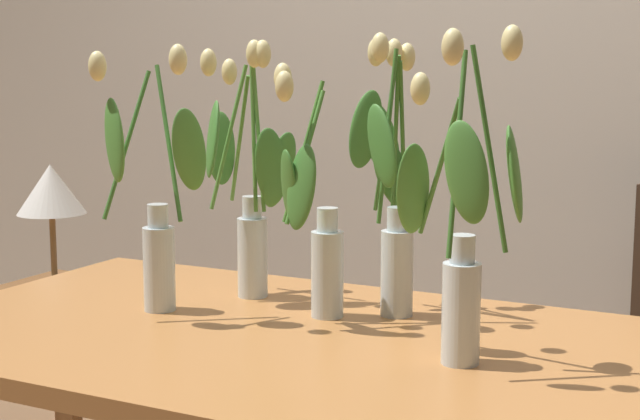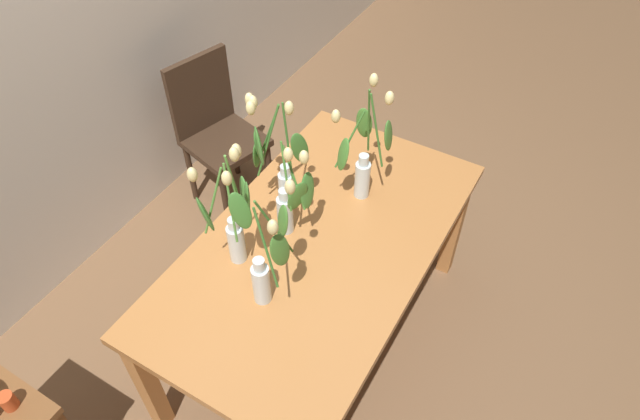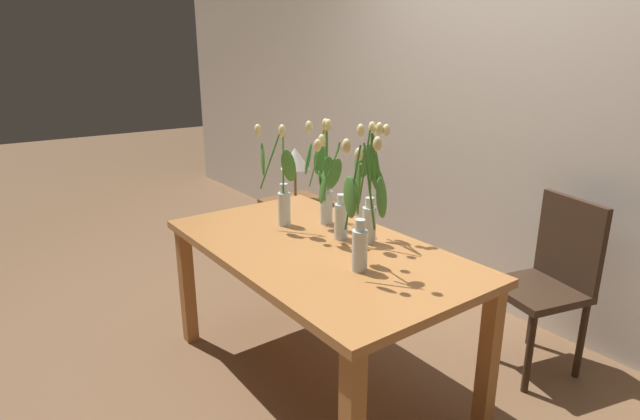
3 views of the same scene
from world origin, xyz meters
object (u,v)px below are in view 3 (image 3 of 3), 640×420
object	(u,v)px
tulip_vase_2	(370,192)
side_table	(297,215)
tulip_vase_3	(335,206)
table_lamp	(295,160)
tulip_vase_0	(325,182)
tulip_vase_1	(281,191)
dining_chair	(550,275)
pillar_candle	(300,201)
tulip_vase_4	(360,223)
dining_table	(318,263)

from	to	relation	value
tulip_vase_2	side_table	size ratio (longest dim) A/B	1.06
tulip_vase_3	table_lamp	world-z (taller)	tulip_vase_3
tulip_vase_0	tulip_vase_3	world-z (taller)	tulip_vase_0
tulip_vase_1	dining_chair	xyz separation A→B (m)	(0.96, 1.04, -0.41)
pillar_candle	tulip_vase_4	bearing A→B (deg)	-25.05
pillar_candle	tulip_vase_2	bearing A→B (deg)	-18.57
tulip_vase_1	dining_chair	size ratio (longest dim) A/B	0.60
tulip_vase_3	side_table	distance (m)	1.44
tulip_vase_0	pillar_candle	size ratio (longest dim) A/B	7.67
side_table	dining_table	bearing A→B (deg)	-29.81
tulip_vase_1	tulip_vase_4	xyz separation A→B (m)	(0.68, -0.04, 0.02)
dining_table	tulip_vase_1	xyz separation A→B (m)	(-0.34, 0.01, 0.29)
tulip_vase_2	tulip_vase_1	bearing A→B (deg)	-151.04
tulip_vase_3	pillar_candle	xyz separation A→B (m)	(-1.09, 0.53, -0.32)
tulip_vase_1	tulip_vase_4	size ratio (longest dim) A/B	0.96
dining_chair	tulip_vase_0	bearing A→B (deg)	-136.08
side_table	table_lamp	xyz separation A→B (m)	(-0.05, 0.02, 0.42)
dining_table	tulip_vase_1	size ratio (longest dim) A/B	2.85
dining_table	tulip_vase_3	bearing A→B (deg)	99.75
tulip_vase_1	tulip_vase_3	xyz separation A→B (m)	(0.32, 0.11, -0.02)
tulip_vase_3	pillar_candle	bearing A→B (deg)	154.03
tulip_vase_2	dining_chair	distance (m)	1.07
dining_chair	tulip_vase_3	bearing A→B (deg)	-124.32
table_lamp	tulip_vase_0	bearing A→B (deg)	-25.82
dining_table	pillar_candle	world-z (taller)	dining_table
dining_table	tulip_vase_0	size ratio (longest dim) A/B	2.78
tulip_vase_0	dining_chair	size ratio (longest dim) A/B	0.62
tulip_vase_4	side_table	bearing A→B (deg)	155.01
table_lamp	tulip_vase_4	bearing A→B (deg)	-24.91
side_table	tulip_vase_0	bearing A→B (deg)	-25.99
tulip_vase_3	table_lamp	distance (m)	1.41
tulip_vase_0	side_table	world-z (taller)	tulip_vase_0
tulip_vase_1	pillar_candle	bearing A→B (deg)	140.20
tulip_vase_0	tulip_vase_1	bearing A→B (deg)	-114.49
tulip_vase_1	tulip_vase_4	distance (m)	0.68
tulip_vase_2	table_lamp	xyz separation A→B (m)	(-1.38, 0.48, -0.13)
dining_table	tulip_vase_0	distance (m)	0.46
tulip_vase_3	tulip_vase_4	distance (m)	0.39
tulip_vase_1	side_table	bearing A→B (deg)	142.16
side_table	pillar_candle	xyz separation A→B (m)	(0.13, -0.06, 0.16)
tulip_vase_1	tulip_vase_4	world-z (taller)	tulip_vase_4
tulip_vase_0	tulip_vase_4	world-z (taller)	tulip_vase_4
table_lamp	pillar_candle	xyz separation A→B (m)	(0.18, -0.08, -0.27)
tulip_vase_2	pillar_candle	world-z (taller)	tulip_vase_2
dining_chair	pillar_candle	size ratio (longest dim) A/B	12.40
dining_table	pillar_candle	size ratio (longest dim) A/B	21.33
tulip_vase_4	side_table	distance (m)	1.82
tulip_vase_2	table_lamp	bearing A→B (deg)	160.72
dining_table	dining_chair	xyz separation A→B (m)	(0.61, 1.05, -0.12)
tulip_vase_4	side_table	world-z (taller)	tulip_vase_4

